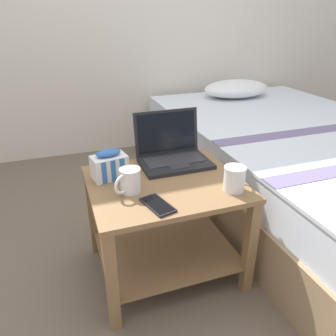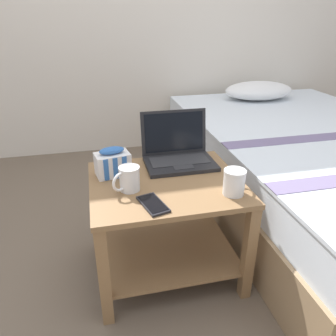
{
  "view_description": "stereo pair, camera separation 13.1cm",
  "coord_description": "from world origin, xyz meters",
  "px_view_note": "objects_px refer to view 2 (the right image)",
  "views": [
    {
      "loc": [
        -0.4,
        -1.16,
        1.11
      ],
      "look_at": [
        0.0,
        -0.04,
        0.55
      ],
      "focal_mm": 35.0,
      "sensor_mm": 36.0,
      "label": 1
    },
    {
      "loc": [
        -0.27,
        -1.19,
        1.11
      ],
      "look_at": [
        0.0,
        -0.04,
        0.55
      ],
      "focal_mm": 35.0,
      "sensor_mm": 36.0,
      "label": 2
    }
  ],
  "objects_px": {
    "bed": "(312,163)",
    "snack_bag": "(113,163)",
    "mug_front_left": "(129,178)",
    "mug_front_right": "(235,181)",
    "laptop": "(178,153)",
    "cell_phone": "(153,204)"
  },
  "relations": [
    {
      "from": "bed",
      "to": "mug_front_right",
      "type": "relative_size",
      "value": 19.22
    },
    {
      "from": "laptop",
      "to": "mug_front_right",
      "type": "xyz_separation_m",
      "value": [
        0.14,
        -0.34,
        0.01
      ]
    },
    {
      "from": "mug_front_right",
      "to": "cell_phone",
      "type": "xyz_separation_m",
      "value": [
        -0.33,
        -0.02,
        -0.05
      ]
    },
    {
      "from": "mug_front_left",
      "to": "snack_bag",
      "type": "distance_m",
      "value": 0.16
    },
    {
      "from": "bed",
      "to": "mug_front_left",
      "type": "height_order",
      "value": "bed"
    },
    {
      "from": "mug_front_left",
      "to": "mug_front_right",
      "type": "bearing_deg",
      "value": -16.85
    },
    {
      "from": "bed",
      "to": "cell_phone",
      "type": "relative_size",
      "value": 13.44
    },
    {
      "from": "bed",
      "to": "mug_front_left",
      "type": "bearing_deg",
      "value": -158.24
    },
    {
      "from": "bed",
      "to": "snack_bag",
      "type": "height_order",
      "value": "bed"
    },
    {
      "from": "mug_front_right",
      "to": "snack_bag",
      "type": "distance_m",
      "value": 0.52
    },
    {
      "from": "snack_bag",
      "to": "cell_phone",
      "type": "distance_m",
      "value": 0.32
    },
    {
      "from": "bed",
      "to": "laptop",
      "type": "relative_size",
      "value": 6.82
    },
    {
      "from": "snack_bag",
      "to": "mug_front_left",
      "type": "bearing_deg",
      "value": -71.67
    },
    {
      "from": "bed",
      "to": "mug_front_left",
      "type": "distance_m",
      "value": 1.34
    },
    {
      "from": "snack_bag",
      "to": "mug_front_right",
      "type": "bearing_deg",
      "value": -31.48
    },
    {
      "from": "mug_front_left",
      "to": "mug_front_right",
      "type": "xyz_separation_m",
      "value": [
        0.4,
        -0.12,
        0.0
      ]
    },
    {
      "from": "bed",
      "to": "snack_bag",
      "type": "bearing_deg",
      "value": -165.3
    },
    {
      "from": "bed",
      "to": "snack_bag",
      "type": "xyz_separation_m",
      "value": [
        -1.27,
        -0.33,
        0.28
      ]
    },
    {
      "from": "laptop",
      "to": "mug_front_left",
      "type": "bearing_deg",
      "value": -139.56
    },
    {
      "from": "mug_front_right",
      "to": "laptop",
      "type": "bearing_deg",
      "value": 111.86
    },
    {
      "from": "laptop",
      "to": "mug_front_left",
      "type": "relative_size",
      "value": 2.77
    },
    {
      "from": "mug_front_right",
      "to": "bed",
      "type": "bearing_deg",
      "value": 36.36
    }
  ]
}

